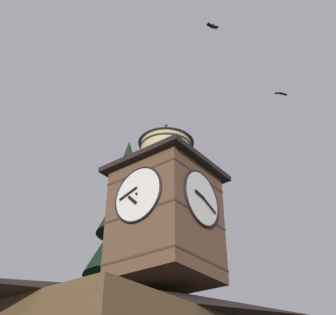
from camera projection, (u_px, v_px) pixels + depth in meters
name	position (u px, v px, depth m)	size (l,w,h in m)	color
clock_tower	(166.00, 207.00, 20.14)	(4.55, 4.55, 8.25)	brown
pine_tree_behind	(119.00, 313.00, 22.40)	(7.19, 7.19, 17.70)	#473323
moon	(31.00, 312.00, 43.61)	(2.00, 2.00, 2.00)	silver
flying_bird_high	(281.00, 94.00, 24.62)	(0.63, 0.58, 0.11)	black
flying_bird_low	(213.00, 26.00, 20.08)	(0.57, 0.42, 0.14)	black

